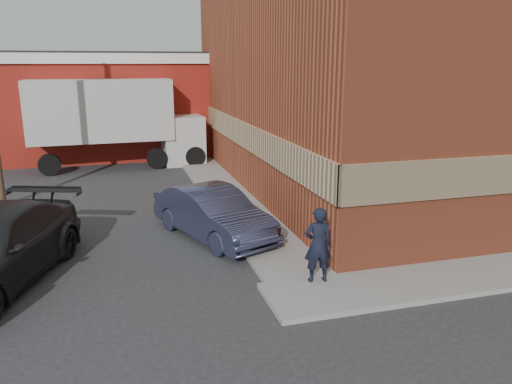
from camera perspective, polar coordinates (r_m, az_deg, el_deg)
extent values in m
plane|color=#28282B|center=(11.89, 2.47, -10.61)|extent=(90.00, 90.00, 0.00)
cube|color=#A5462A|center=(22.61, 16.35, 12.61)|extent=(14.00, 18.00, 9.00)
cube|color=#D1B080|center=(20.00, -1.61, 6.66)|extent=(0.08, 18.16, 1.00)
cube|color=gray|center=(20.24, -3.93, 0.26)|extent=(1.80, 18.00, 0.12)
cube|color=maroon|center=(30.42, -20.95, 8.82)|extent=(16.00, 8.00, 5.00)
cube|color=silver|center=(30.31, -21.44, 13.99)|extent=(16.30, 8.30, 0.50)
cube|color=black|center=(30.31, -21.49, 14.55)|extent=(16.00, 8.00, 0.10)
imported|color=black|center=(11.57, 7.09, -6.00)|extent=(0.70, 0.50, 1.78)
imported|color=#343957|center=(14.73, -4.93, -2.46)|extent=(3.18, 4.83, 1.51)
cube|color=beige|center=(25.54, -17.34, 8.95)|extent=(6.77, 2.93, 2.89)
cube|color=#1D6F3E|center=(24.25, -17.19, 7.63)|extent=(6.45, 0.28, 0.89)
cube|color=beige|center=(26.17, -7.51, 6.04)|extent=(2.10, 2.52, 2.45)
cylinder|color=black|center=(24.83, -22.52, 2.89)|extent=(1.01, 0.37, 1.00)
cylinder|color=black|center=(27.02, -22.22, 3.79)|extent=(1.01, 0.37, 1.00)
cylinder|color=black|center=(24.92, -11.25, 3.77)|extent=(1.01, 0.37, 1.00)
cylinder|color=black|center=(27.09, -11.84, 4.60)|extent=(1.01, 0.37, 1.00)
cylinder|color=black|center=(25.21, -6.97, 4.07)|extent=(1.01, 0.37, 1.00)
cylinder|color=black|center=(27.36, -7.90, 4.86)|extent=(1.01, 0.37, 1.00)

